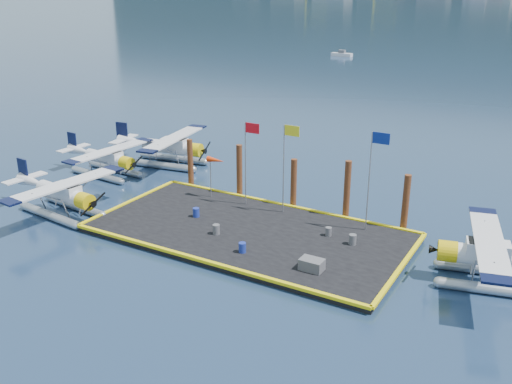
# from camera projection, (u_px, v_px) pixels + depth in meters

# --- Properties ---
(ground) EXTENTS (4000.00, 4000.00, 0.00)m
(ground) POSITION_uv_depth(u_px,v_px,m) (249.00, 236.00, 36.79)
(ground) COLOR navy
(ground) RESTS_ON ground
(dock) EXTENTS (20.00, 10.00, 0.40)m
(dock) POSITION_uv_depth(u_px,v_px,m) (249.00, 233.00, 36.73)
(dock) COLOR black
(dock) RESTS_ON ground
(dock_bumpers) EXTENTS (20.25, 10.25, 0.18)m
(dock_bumpers) POSITION_uv_depth(u_px,v_px,m) (249.00, 229.00, 36.62)
(dock_bumpers) COLOR yellow
(dock_bumpers) RESTS_ON dock
(seaplane_a) EXTENTS (8.46, 9.33, 3.30)m
(seaplane_a) POSITION_uv_depth(u_px,v_px,m) (64.00, 196.00, 39.45)
(seaplane_a) COLOR #9DA3AB
(seaplane_a) RESTS_ON ground
(seaplane_b) EXTENTS (7.99, 8.81, 3.13)m
(seaplane_b) POSITION_uv_depth(u_px,v_px,m) (108.00, 160.00, 47.56)
(seaplane_b) COLOR #9DA3AB
(seaplane_b) RESTS_ON ground
(seaplane_c) EXTENTS (9.02, 9.90, 3.50)m
(seaplane_c) POSITION_uv_depth(u_px,v_px,m) (171.00, 149.00, 50.20)
(seaplane_c) COLOR #9DA3AB
(seaplane_c) RESTS_ON ground
(seaplane_d) EXTENTS (8.94, 9.67, 3.43)m
(seaplane_d) POSITION_uv_depth(u_px,v_px,m) (494.00, 260.00, 30.37)
(seaplane_d) COLOR #9DA3AB
(seaplane_d) RESTS_ON ground
(drum_0) EXTENTS (0.45, 0.45, 0.63)m
(drum_0) POSITION_uv_depth(u_px,v_px,m) (196.00, 212.00, 38.60)
(drum_0) COLOR navy
(drum_0) RESTS_ON dock
(drum_1) EXTENTS (0.43, 0.43, 0.61)m
(drum_1) POSITION_uv_depth(u_px,v_px,m) (242.00, 248.00, 33.55)
(drum_1) COLOR navy
(drum_1) RESTS_ON dock
(drum_2) EXTENTS (0.39, 0.39, 0.56)m
(drum_2) POSITION_uv_depth(u_px,v_px,m) (329.00, 232.00, 35.75)
(drum_2) COLOR #515055
(drum_2) RESTS_ON dock
(drum_3) EXTENTS (0.45, 0.45, 0.64)m
(drum_3) POSITION_uv_depth(u_px,v_px,m) (216.00, 229.00, 35.96)
(drum_3) COLOR #515055
(drum_3) RESTS_ON dock
(drum_4) EXTENTS (0.46, 0.46, 0.64)m
(drum_4) POSITION_uv_depth(u_px,v_px,m) (353.00, 239.00, 34.55)
(drum_4) COLOR #515055
(drum_4) RESTS_ON dock
(crate) EXTENTS (1.30, 0.87, 0.65)m
(crate) POSITION_uv_depth(u_px,v_px,m) (312.00, 265.00, 31.50)
(crate) COLOR #515055
(crate) RESTS_ON dock
(flagpole_red) EXTENTS (1.14, 0.08, 6.00)m
(flagpole_red) POSITION_uv_depth(u_px,v_px,m) (248.00, 151.00, 39.42)
(flagpole_red) COLOR gray
(flagpole_red) RESTS_ON dock
(flagpole_yellow) EXTENTS (1.14, 0.08, 6.20)m
(flagpole_yellow) POSITION_uv_depth(u_px,v_px,m) (286.00, 156.00, 37.98)
(flagpole_yellow) COLOR gray
(flagpole_yellow) RESTS_ON dock
(flagpole_blue) EXTENTS (1.14, 0.08, 6.50)m
(flagpole_blue) POSITION_uv_depth(u_px,v_px,m) (373.00, 167.00, 35.10)
(flagpole_blue) COLOR gray
(flagpole_blue) RESTS_ON dock
(windsock) EXTENTS (1.40, 0.44, 3.12)m
(windsock) POSITION_uv_depth(u_px,v_px,m) (216.00, 161.00, 41.11)
(windsock) COLOR gray
(windsock) RESTS_ON dock
(piling_0) EXTENTS (0.44, 0.44, 4.00)m
(piling_0) POSITION_uv_depth(u_px,v_px,m) (190.00, 164.00, 44.47)
(piling_0) COLOR #442613
(piling_0) RESTS_ON ground
(piling_1) EXTENTS (0.44, 0.44, 4.20)m
(piling_1) POSITION_uv_depth(u_px,v_px,m) (239.00, 172.00, 42.32)
(piling_1) COLOR #442613
(piling_1) RESTS_ON ground
(piling_2) EXTENTS (0.44, 0.44, 3.80)m
(piling_2) POSITION_uv_depth(u_px,v_px,m) (294.00, 185.00, 40.28)
(piling_2) COLOR #442613
(piling_2) RESTS_ON ground
(piling_3) EXTENTS (0.44, 0.44, 4.30)m
(piling_3) POSITION_uv_depth(u_px,v_px,m) (347.00, 191.00, 38.31)
(piling_3) COLOR #442613
(piling_3) RESTS_ON ground
(piling_4) EXTENTS (0.44, 0.44, 4.00)m
(piling_4) POSITION_uv_depth(u_px,v_px,m) (405.00, 204.00, 36.49)
(piling_4) COLOR #442613
(piling_4) RESTS_ON ground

